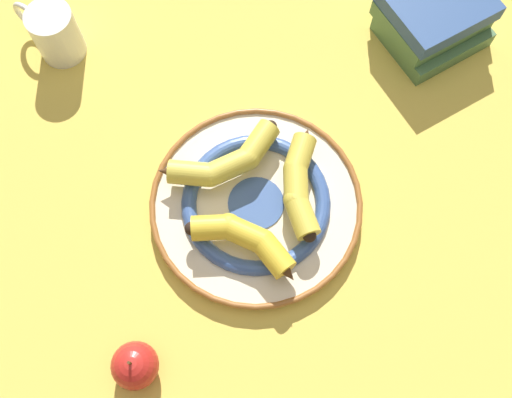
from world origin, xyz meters
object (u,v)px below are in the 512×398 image
decorative_bowl (256,204)px  coffee_mug (54,32)px  banana_c (299,183)px  banana_b (225,162)px  banana_a (246,240)px  apple (135,366)px  book_stack (435,17)px

decorative_bowl → coffee_mug: coffee_mug is taller
coffee_mug → decorative_bowl: bearing=172.1°
banana_c → coffee_mug: coffee_mug is taller
coffee_mug → banana_b: bearing=173.6°
banana_a → banana_c: (-0.05, 0.11, -0.00)m
banana_c → apple: 0.35m
decorative_bowl → banana_b: (-0.07, -0.02, 0.04)m
banana_a → banana_b: bearing=-50.2°
banana_c → book_stack: size_ratio=0.98×
banana_b → apple: (0.23, -0.22, -0.02)m
book_stack → coffee_mug: coffee_mug is taller
banana_b → book_stack: (-0.12, 0.42, -0.01)m
banana_a → banana_b: size_ratio=0.73×
decorative_bowl → banana_c: banana_c is taller
banana_a → coffee_mug: (-0.45, -0.16, -0.00)m
decorative_bowl → banana_b: 0.08m
banana_b → book_stack: bearing=11.6°
banana_c → coffee_mug: 0.48m
book_stack → coffee_mug: size_ratio=1.57×
book_stack → apple: size_ratio=2.31×
book_stack → banana_a: bearing=-167.0°
banana_b → apple: bearing=-137.9°
banana_b → book_stack: 0.44m
banana_c → book_stack: 0.38m
banana_c → coffee_mug: size_ratio=1.54×
banana_a → coffee_mug: 0.48m
coffee_mug → banana_c: bearing=178.9°
decorative_bowl → banana_c: 0.08m
banana_a → apple: 0.23m
banana_b → banana_c: same height
banana_c → book_stack: book_stack is taller
decorative_bowl → apple: 0.29m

